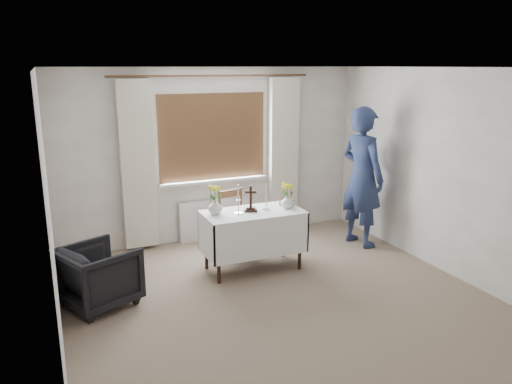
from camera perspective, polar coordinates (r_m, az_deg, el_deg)
ground at (r=5.48m, az=3.75°, el=-13.10°), size 5.00×5.00×0.00m
altar_table at (r=6.30m, az=-0.35°, el=-5.57°), size 1.24×0.64×0.76m
wooden_chair at (r=6.77m, az=-2.08°, el=-3.59°), size 0.49×0.49×0.88m
armchair at (r=5.67m, az=-17.52°, el=-9.10°), size 0.96×0.95×0.66m
person at (r=7.18m, az=12.03°, el=1.67°), size 0.61×0.81×1.98m
radiator at (r=7.45m, az=-4.63°, el=-3.10°), size 1.10×0.10×0.60m
wooden_cross at (r=6.14m, az=-0.61°, el=-0.75°), size 0.18×0.15×0.33m
candlestick_left at (r=6.05m, az=-2.04°, el=-0.86°), size 0.13×0.13×0.36m
candlestick_right at (r=6.19m, az=1.20°, el=-0.56°), size 0.12×0.12×0.35m
flower_vase_left at (r=6.07m, az=-4.68°, el=-1.69°), size 0.20×0.20×0.18m
flower_vase_right at (r=6.31m, az=3.57°, el=-1.10°), size 0.20×0.20×0.17m
wicker_basket at (r=6.46m, az=3.50°, el=-1.18°), size 0.25×0.25×0.07m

